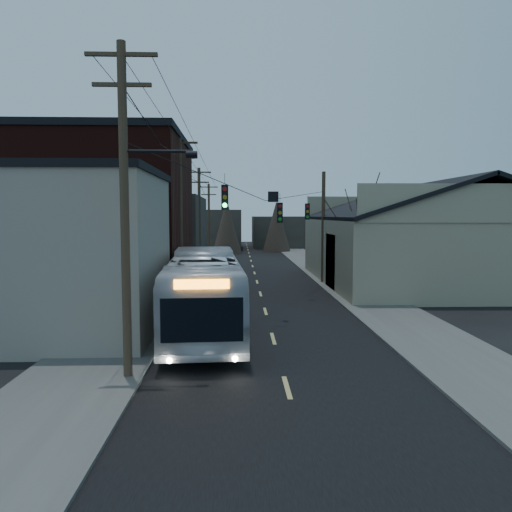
# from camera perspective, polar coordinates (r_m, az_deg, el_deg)

# --- Properties ---
(ground) EXTENTS (160.00, 160.00, 0.00)m
(ground) POSITION_cam_1_polar(r_m,az_deg,el_deg) (13.82, 4.41, -17.57)
(ground) COLOR black
(ground) RESTS_ON ground
(road_surface) EXTENTS (9.00, 110.00, 0.02)m
(road_surface) POSITION_cam_1_polar(r_m,az_deg,el_deg) (43.05, -0.09, -2.27)
(road_surface) COLOR black
(road_surface) RESTS_ON ground
(sidewalk_left) EXTENTS (4.00, 110.00, 0.12)m
(sidewalk_left) POSITION_cam_1_polar(r_m,az_deg,el_deg) (43.31, -8.72, -2.21)
(sidewalk_left) COLOR #474744
(sidewalk_left) RESTS_ON ground
(sidewalk_right) EXTENTS (4.00, 110.00, 0.12)m
(sidewalk_right) POSITION_cam_1_polar(r_m,az_deg,el_deg) (43.75, 8.46, -2.14)
(sidewalk_right) COLOR #474744
(sidewalk_right) RESTS_ON ground
(building_clapboard) EXTENTS (8.00, 8.00, 7.00)m
(building_clapboard) POSITION_cam_1_polar(r_m,az_deg,el_deg) (23.04, -21.13, 0.07)
(building_clapboard) COLOR slate
(building_clapboard) RESTS_ON ground
(building_brick) EXTENTS (10.00, 12.00, 10.00)m
(building_brick) POSITION_cam_1_polar(r_m,az_deg,el_deg) (33.80, -16.72, 4.11)
(building_brick) COLOR black
(building_brick) RESTS_ON ground
(building_left_far) EXTENTS (9.00, 14.00, 7.00)m
(building_left_far) POSITION_cam_1_polar(r_m,az_deg,el_deg) (49.40, -11.42, 2.60)
(building_left_far) COLOR #2E2925
(building_left_far) RESTS_ON ground
(warehouse) EXTENTS (16.16, 20.60, 7.73)m
(warehouse) POSITION_cam_1_polar(r_m,az_deg,el_deg) (40.47, 18.90, 0.85)
(warehouse) COLOR gray
(warehouse) RESTS_ON ground
(building_far_left) EXTENTS (10.00, 12.00, 6.00)m
(building_far_left) POSITION_cam_1_polar(r_m,az_deg,el_deg) (77.87, -5.40, 3.04)
(building_far_left) COLOR #2E2925
(building_far_left) RESTS_ON ground
(building_far_right) EXTENTS (12.00, 14.00, 5.00)m
(building_far_right) POSITION_cam_1_polar(r_m,az_deg,el_deg) (83.18, 3.79, 2.81)
(building_far_right) COLOR #2E2925
(building_far_right) RESTS_ON ground
(bare_tree) EXTENTS (0.40, 0.40, 7.20)m
(bare_tree) POSITION_cam_1_polar(r_m,az_deg,el_deg) (33.70, 11.63, 1.83)
(bare_tree) COLOR black
(bare_tree) RESTS_ON ground
(utility_lines) EXTENTS (11.24, 45.28, 10.50)m
(utility_lines) POSITION_cam_1_polar(r_m,az_deg,el_deg) (36.89, -4.62, 4.25)
(utility_lines) COLOR #382B1E
(utility_lines) RESTS_ON ground
(bus) EXTENTS (3.80, 13.24, 3.64)m
(bus) POSITION_cam_1_polar(r_m,az_deg,el_deg) (22.56, -5.94, -4.02)
(bus) COLOR silver
(bus) RESTS_ON ground
(parked_car) EXTENTS (1.86, 4.29, 1.37)m
(parked_car) POSITION_cam_1_polar(r_m,az_deg,el_deg) (39.79, -6.13, -1.89)
(parked_car) COLOR #A2A5A9
(parked_car) RESTS_ON ground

